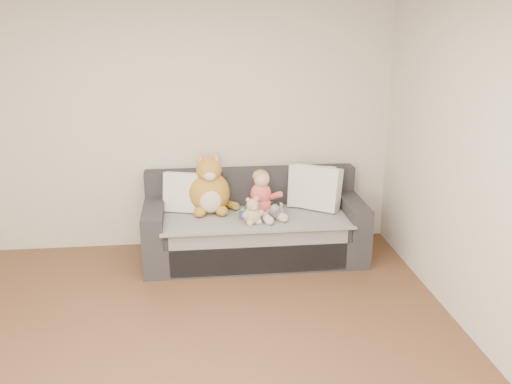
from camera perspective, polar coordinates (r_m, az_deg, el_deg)
room_shell at (r=3.94m, az=-8.46°, el=0.95°), size 5.00×5.00×5.00m
sofa at (r=5.84m, az=-0.21°, el=-3.56°), size 2.20×0.94×0.85m
cushion_left at (r=5.81m, az=-7.06°, el=-0.03°), size 0.47×0.31×0.41m
cushion_right_back at (r=5.93m, az=5.60°, el=0.55°), size 0.52×0.36×0.45m
cushion_right_front at (r=5.87m, az=6.10°, el=0.42°), size 0.52×0.47×0.46m
toddler at (r=5.66m, az=0.69°, el=-0.45°), size 0.34×0.47×0.46m
plush_cat at (r=5.76m, az=-4.66°, el=0.24°), size 0.52×0.45×0.64m
teddy_bear at (r=5.44m, az=-0.35°, el=-2.13°), size 0.21×0.17×0.27m
plush_cow at (r=5.59m, az=2.03°, el=-1.93°), size 0.16×0.24×0.20m
sippy_cup at (r=5.58m, az=-1.30°, el=-2.09°), size 0.11×0.09×0.12m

